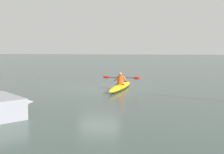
% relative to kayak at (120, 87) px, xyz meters
% --- Properties ---
extents(ground_plane, '(160.00, 160.00, 0.00)m').
position_rel_kayak_xyz_m(ground_plane, '(1.32, -0.07, -0.16)').
color(ground_plane, '#384742').
extents(kayak, '(1.18, 4.54, 0.32)m').
position_rel_kayak_xyz_m(kayak, '(0.00, 0.00, 0.00)').
color(kayak, '#EAB214').
rests_on(kayak, ground).
extents(kayaker, '(2.32, 0.55, 0.73)m').
position_rel_kayak_xyz_m(kayaker, '(-0.00, -0.01, 0.47)').
color(kayaker, '#E04C14').
rests_on(kayaker, kayak).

